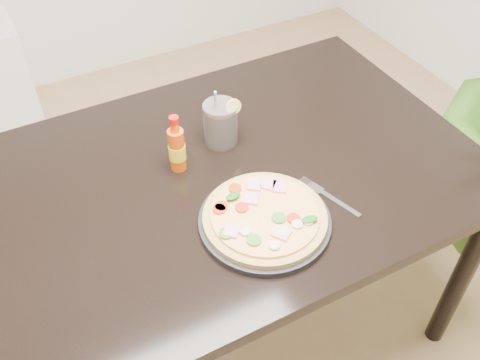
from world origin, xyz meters
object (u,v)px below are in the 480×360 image
cola_cup (221,124)px  fork (328,196)px  hot_sauce_bottle (177,148)px  dining_table (220,195)px  plate (265,221)px  pizza (265,216)px

cola_cup → fork: cola_cup is taller
fork → hot_sauce_bottle: bearing=118.9°
dining_table → fork: 0.30m
dining_table → cola_cup: (0.07, 0.12, 0.14)m
plate → pizza: bearing=-112.3°
hot_sauce_bottle → fork: size_ratio=0.92×
hot_sauce_bottle → plate: bearing=-69.6°
cola_cup → fork: size_ratio=1.00×
plate → pizza: 0.02m
pizza → fork: (0.19, 0.00, -0.02)m
hot_sauce_bottle → fork: 0.41m
plate → hot_sauce_bottle: bearing=110.4°
dining_table → fork: (0.21, -0.20, 0.09)m
plate → cola_cup: (0.05, 0.33, 0.05)m
pizza → cola_cup: bearing=82.1°
plate → cola_cup: bearing=82.1°
cola_cup → hot_sauce_bottle: bearing=-162.5°
cola_cup → fork: (0.14, -0.32, -0.06)m
dining_table → hot_sauce_bottle: hot_sauce_bottle is taller
dining_table → plate: size_ratio=4.37×
dining_table → plate: (0.02, -0.21, 0.09)m
pizza → cola_cup: 0.33m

